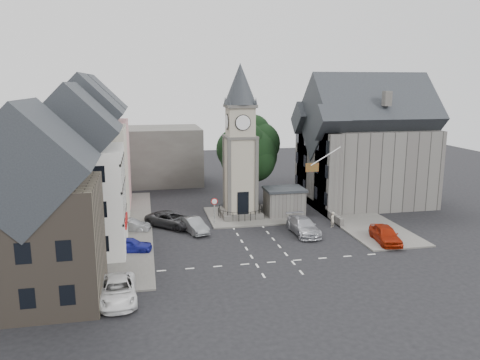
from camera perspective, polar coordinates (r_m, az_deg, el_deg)
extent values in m
plane|color=black|center=(43.55, 2.16, -7.35)|extent=(120.00, 120.00, 0.00)
cube|color=#595651|center=(48.16, -14.28, -5.74)|extent=(6.00, 30.00, 0.14)
cube|color=#595651|center=(54.57, 12.49, -3.59)|extent=(6.00, 26.00, 0.14)
cube|color=#595651|center=(51.28, 1.67, -4.29)|extent=(10.00, 8.00, 0.16)
cube|color=silver|center=(38.56, 4.13, -9.94)|extent=(20.00, 8.00, 0.01)
cube|color=#4C4944|center=(50.89, 0.03, -4.10)|extent=(4.20, 4.20, 0.70)
torus|color=black|center=(50.70, 0.03, -3.30)|extent=(4.86, 4.86, 0.06)
cube|color=#A69F85|center=(49.88, 0.03, 0.72)|extent=(3.00, 3.00, 8.00)
cube|color=black|center=(49.12, 0.37, -2.81)|extent=(1.20, 0.25, 2.40)
cube|color=#4C4944|center=(49.28, 0.03, 5.29)|extent=(3.30, 3.30, 0.25)
cube|color=#A69F85|center=(49.12, 0.03, 7.14)|extent=(2.70, 2.70, 3.20)
cylinder|color=white|center=(47.76, 0.37, 7.01)|extent=(1.50, 0.12, 1.50)
cube|color=#4C4944|center=(49.02, 0.03, 9.01)|extent=(3.10, 3.10, 0.30)
cone|color=#22252A|center=(48.97, 0.03, 11.64)|extent=(3.40, 3.40, 4.20)
cube|color=#5C5854|center=(51.30, 5.40, -2.81)|extent=(4.00, 3.00, 2.80)
cube|color=#22252A|center=(50.94, 5.44, -1.12)|extent=(4.30, 3.30, 0.25)
cylinder|color=black|center=(55.59, 1.01, -0.77)|extent=(0.70, 0.70, 4.40)
cylinder|color=black|center=(47.74, -3.14, -4.06)|extent=(0.10, 0.10, 2.50)
cone|color=#A50C0C|center=(47.32, -3.14, -2.64)|extent=(0.70, 0.06, 0.70)
cone|color=white|center=(47.30, -3.14, -2.64)|extent=(0.54, 0.04, 0.54)
cube|color=#E09D9A|center=(57.00, -17.12, 1.89)|extent=(7.50, 7.00, 10.00)
cube|color=beige|center=(49.17, -17.96, 0.33)|extent=(7.50, 7.00, 10.00)
cube|color=silver|center=(41.51, -19.08, -2.48)|extent=(7.50, 7.00, 9.00)
cube|color=#4F453B|center=(33.38, -23.52, -7.11)|extent=(8.00, 7.00, 8.00)
cube|color=#4C4944|center=(68.76, -13.26, 2.85)|extent=(20.00, 10.00, 8.00)
cube|color=#5C5854|center=(57.97, 15.10, 1.66)|extent=(14.00, 10.00, 9.00)
cube|color=#5C5854|center=(52.28, 10.72, 0.80)|extent=(1.60, 4.40, 9.00)
cube|color=#5C5854|center=(58.71, 8.15, 2.07)|extent=(1.60, 4.40, 9.00)
cube|color=#5C5854|center=(55.22, 9.01, -2.87)|extent=(0.40, 16.00, 0.90)
cylinder|color=white|center=(48.00, 10.41, 2.88)|extent=(3.17, 0.10, 1.89)
plane|color=#B21414|center=(47.67, 8.80, 1.53)|extent=(1.40, 0.00, 1.40)
imported|color=navy|center=(41.45, -13.33, -7.72)|extent=(4.01, 2.13, 1.30)
imported|color=gray|center=(47.08, -13.14, -5.40)|extent=(3.90, 2.25, 1.22)
imported|color=#2F2F31|center=(47.71, -8.31, -4.78)|extent=(5.84, 5.56, 1.54)
imported|color=gray|center=(45.78, -5.63, -5.51)|extent=(2.77, 4.52, 1.41)
imported|color=#B2B4BB|center=(45.49, 7.72, -5.58)|extent=(2.27, 5.37, 1.55)
imported|color=#9C1E08|center=(44.60, 17.31, -6.35)|extent=(2.49, 4.87, 1.59)
imported|color=white|center=(32.88, -14.67, -12.91)|extent=(2.66, 5.30, 1.44)
imported|color=#BEB39D|center=(48.01, 11.20, -4.76)|extent=(0.68, 0.65, 1.57)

